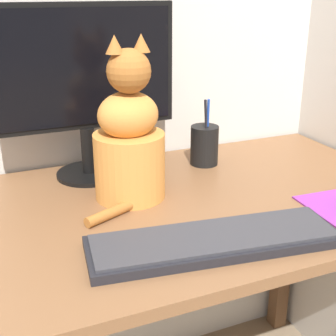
{
  "coord_description": "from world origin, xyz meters",
  "views": [
    {
      "loc": [
        -0.28,
        -0.88,
        1.19
      ],
      "look_at": [
        0.06,
        -0.07,
        0.85
      ],
      "focal_mm": 50.0,
      "sensor_mm": 36.0,
      "label": 1
    }
  ],
  "objects_px": {
    "monitor": "(84,81)",
    "keyboard": "(215,240)",
    "cat": "(129,141)",
    "pen_cup": "(204,145)"
  },
  "relations": [
    {
      "from": "keyboard",
      "to": "cat",
      "type": "xyz_separation_m",
      "value": [
        -0.07,
        0.27,
        0.12
      ]
    },
    {
      "from": "cat",
      "to": "monitor",
      "type": "bearing_deg",
      "value": 104.53
    },
    {
      "from": "keyboard",
      "to": "cat",
      "type": "bearing_deg",
      "value": 112.75
    },
    {
      "from": "monitor",
      "to": "keyboard",
      "type": "distance_m",
      "value": 0.51
    },
    {
      "from": "monitor",
      "to": "keyboard",
      "type": "xyz_separation_m",
      "value": [
        0.13,
        -0.44,
        -0.23
      ]
    },
    {
      "from": "keyboard",
      "to": "cat",
      "type": "distance_m",
      "value": 0.31
    },
    {
      "from": "monitor",
      "to": "cat",
      "type": "bearing_deg",
      "value": -71.6
    },
    {
      "from": "keyboard",
      "to": "monitor",
      "type": "bearing_deg",
      "value": 114.02
    },
    {
      "from": "monitor",
      "to": "keyboard",
      "type": "relative_size",
      "value": 0.92
    },
    {
      "from": "monitor",
      "to": "pen_cup",
      "type": "relative_size",
      "value": 2.48
    }
  ]
}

